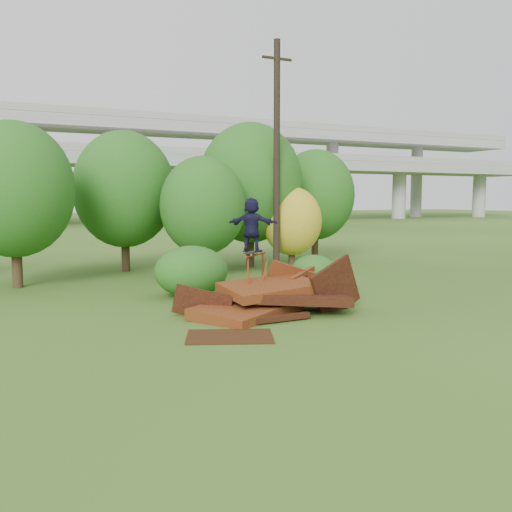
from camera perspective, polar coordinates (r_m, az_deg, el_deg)
name	(u,v)px	position (r m, az deg, el deg)	size (l,w,h in m)	color
ground	(316,321)	(15.42, 6.02, -6.47)	(240.00, 240.00, 0.00)	#2D5116
scrap_pile	(272,299)	(16.28, 1.65, -4.29)	(5.56, 3.19, 1.95)	#4C190D
grind_rail	(256,272)	(16.90, -0.04, -1.63)	(1.17, 1.10, 1.63)	maroon
skateboard	(252,252)	(16.54, -0.42, 0.37)	(0.77, 0.74, 0.09)	black
skater	(252,225)	(16.48, -0.42, 3.14)	(1.45, 0.46, 1.57)	black
flat_plate	(230,336)	(13.59, -2.65, -8.04)	(2.03, 1.45, 0.03)	#331C0B
tree_0	(14,190)	(22.48, -23.05, 6.14)	(4.30, 4.30, 6.06)	black
tree_1	(124,189)	(26.07, -13.05, 6.51)	(4.49, 4.49, 6.25)	black
tree_2	(203,206)	(23.75, -5.33, 5.02)	(3.55, 3.55, 5.01)	black
tree_3	(250,183)	(27.10, -0.58, 7.31)	(4.91, 4.91, 6.82)	black
tree_4	(292,221)	(26.37, 3.62, 3.48)	(2.75, 2.75, 3.80)	black
tree_5	(315,195)	(30.59, 5.96, 6.10)	(4.16, 4.16, 5.85)	black
shrub_left	(191,271)	(19.04, -6.49, -1.52)	(2.46, 2.28, 1.71)	#165316
shrub_right	(314,271)	(20.97, 5.77, -1.53)	(1.71, 1.57, 1.21)	#165316
utility_pole	(277,157)	(24.93, 2.08, 9.90)	(1.40, 0.28, 9.97)	black
freeway_overpass	(42,141)	(76.37, -20.63, 10.71)	(160.00, 15.00, 13.70)	gray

